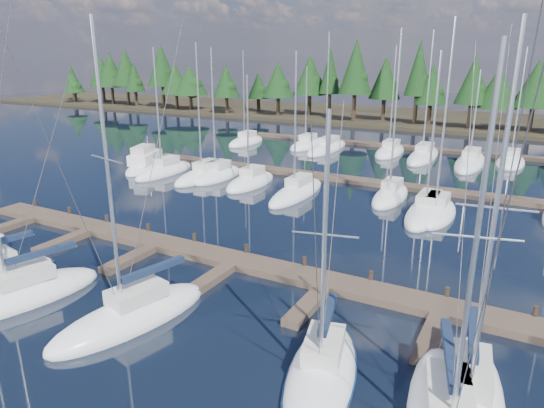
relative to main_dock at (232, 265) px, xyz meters
The scene contains 11 objects.
ground 12.65m from the main_dock, 90.00° to the left, with size 260.00×260.00×0.00m, color black.
far_shore 72.64m from the main_dock, 90.00° to the left, with size 220.00×30.00×0.60m, color #2E2619.
main_dock is the anchor object (origin of this frame).
back_docks 32.23m from the main_dock, 90.00° to the left, with size 50.00×21.80×0.40m.
front_sailboat_2 11.43m from the main_dock, 130.93° to the right, with size 5.13×8.98×12.01m.
front_sailboat_3 7.41m from the main_dock, 97.05° to the right, with size 4.65×8.80×14.53m.
front_sailboat_4 11.25m from the main_dock, 38.80° to the right, with size 4.44×8.15×11.37m.
front_sailboat_5 15.22m from the main_dock, 23.26° to the right, with size 3.67×9.19×14.11m.
back_sailboat_rows 27.20m from the main_dock, 89.49° to the left, with size 45.25×32.22×15.93m.
motor_yacht_left 28.60m from the main_dock, 142.52° to the left, with size 5.38×8.93×4.23m.
tree_line 63.28m from the main_dock, 91.58° to the left, with size 186.79×11.51×13.95m.
Camera 1 is at (14.74, -4.76, 12.30)m, focal length 32.00 mm.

